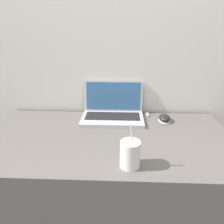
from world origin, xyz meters
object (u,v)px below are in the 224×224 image
object	(u,v)px
usb_stick	(147,115)
computer_mouse	(165,118)
laptop	(113,111)
drink_cup	(130,154)

from	to	relation	value
usb_stick	computer_mouse	bearing A→B (deg)	-43.49
laptop	usb_stick	bearing A→B (deg)	11.91
drink_cup	computer_mouse	world-z (taller)	drink_cup
laptop	computer_mouse	world-z (taller)	laptop
usb_stick	laptop	bearing A→B (deg)	-168.09
laptop	drink_cup	distance (m)	0.51
computer_mouse	usb_stick	distance (m)	0.13
drink_cup	usb_stick	world-z (taller)	drink_cup
drink_cup	computer_mouse	xyz separation A→B (m)	(0.22, 0.46, -0.04)
computer_mouse	usb_stick	size ratio (longest dim) A/B	1.63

